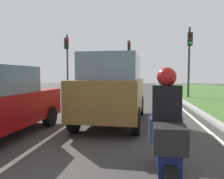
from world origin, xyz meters
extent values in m
plane|color=#383533|center=(0.00, 14.00, 0.00)|extent=(60.00, 60.00, 0.00)
cube|color=silver|center=(-0.70, 14.00, 0.00)|extent=(0.12, 32.00, 0.01)
cube|color=silver|center=(3.60, 14.00, 0.00)|extent=(0.12, 32.00, 0.01)
cube|color=#9E9B93|center=(4.10, 14.00, 0.06)|extent=(0.24, 48.00, 0.12)
cube|color=brown|center=(0.70, 9.15, 0.93)|extent=(2.06, 4.56, 1.10)
cube|color=slate|center=(0.70, 9.00, 1.88)|extent=(1.79, 2.76, 0.80)
cylinder|color=black|center=(-0.12, 10.71, 0.38)|extent=(0.25, 0.77, 0.76)
cylinder|color=black|center=(1.63, 10.65, 0.38)|extent=(0.25, 0.77, 0.76)
cylinder|color=black|center=(-0.23, 7.66, 0.38)|extent=(0.25, 0.77, 0.76)
cylinder|color=black|center=(1.52, 7.59, 0.38)|extent=(0.25, 0.77, 0.76)
cylinder|color=black|center=(-2.83, 8.32, 0.32)|extent=(0.24, 0.65, 0.64)
cylinder|color=black|center=(-1.21, 8.26, 0.32)|extent=(0.24, 0.65, 0.64)
cube|color=#0C143F|center=(2.02, 4.94, 0.58)|extent=(0.31, 1.41, 0.36)
ellipsoid|color=#0C143F|center=(2.03, 5.29, 0.80)|extent=(0.29, 0.51, 0.24)
cube|color=black|center=(2.01, 4.39, 0.85)|extent=(0.41, 0.41, 0.32)
cylinder|color=black|center=(2.04, 5.64, 0.30)|extent=(0.11, 0.60, 0.60)
cube|color=black|center=(2.02, 4.89, 1.18)|extent=(0.41, 0.27, 0.60)
sphere|color=maroon|center=(2.02, 4.92, 1.60)|extent=(0.28, 0.28, 0.28)
cylinder|color=navy|center=(1.85, 5.02, 0.80)|extent=(0.17, 0.30, 0.45)
cylinder|color=navy|center=(2.19, 5.01, 0.80)|extent=(0.17, 0.30, 0.45)
cylinder|color=#2D2D2D|center=(4.95, 17.86, 2.47)|extent=(0.14, 0.14, 4.94)
cube|color=black|center=(4.95, 17.66, 4.09)|extent=(0.32, 0.24, 0.90)
sphere|color=#3F0F0F|center=(4.95, 17.53, 4.37)|extent=(0.20, 0.20, 0.20)
sphere|color=#382B0C|center=(4.95, 17.53, 4.09)|extent=(0.20, 0.20, 0.20)
sphere|color=green|center=(4.95, 17.53, 3.81)|extent=(0.20, 0.20, 0.20)
cylinder|color=#2D2D2D|center=(-4.57, 19.76, 2.49)|extent=(0.14, 0.14, 4.98)
cube|color=black|center=(-4.57, 19.56, 4.23)|extent=(0.32, 0.24, 0.90)
sphere|color=red|center=(-4.57, 19.43, 4.51)|extent=(0.20, 0.20, 0.20)
sphere|color=#382B0C|center=(-4.57, 19.43, 4.23)|extent=(0.20, 0.20, 0.20)
sphere|color=black|center=(-4.57, 19.43, 3.95)|extent=(0.20, 0.20, 0.20)
cylinder|color=#2D2D2D|center=(0.29, 25.79, 2.68)|extent=(0.14, 0.14, 5.36)
cube|color=black|center=(0.29, 25.59, 4.73)|extent=(0.32, 0.24, 0.90)
sphere|color=red|center=(0.29, 25.46, 5.01)|extent=(0.20, 0.20, 0.20)
sphere|color=#382B0C|center=(0.29, 25.46, 4.73)|extent=(0.20, 0.20, 0.20)
sphere|color=black|center=(0.29, 25.46, 4.45)|extent=(0.20, 0.20, 0.20)
camera|label=1|loc=(1.66, 1.66, 1.63)|focal=35.43mm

